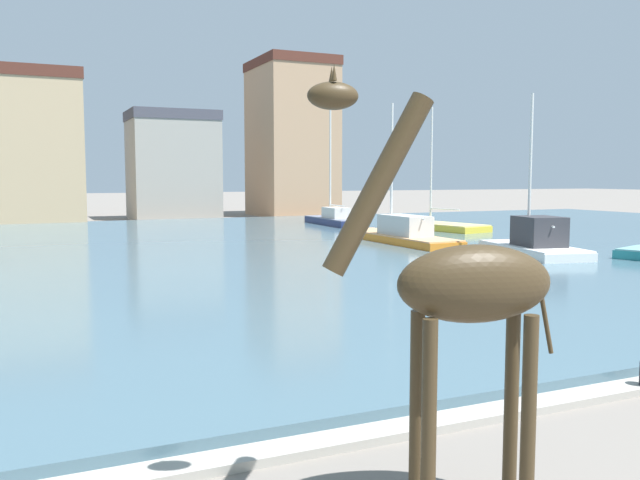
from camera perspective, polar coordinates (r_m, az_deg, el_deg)
The scene contains 10 objects.
harbor_water at distance 29.70m, azimuth -11.71°, elevation -1.03°, with size 86.48×42.40×0.28m, color #476675.
quay_edge_coping at distance 10.33m, azimuth 16.29°, elevation -13.72°, with size 86.48×0.50×0.12m, color #ADA89E.
giraffe_statue at distance 6.75m, azimuth 12.04°, elevation -4.42°, with size 2.50×1.06×4.44m.
sailboat_white at distance 28.47m, azimuth 17.48°, elevation -0.53°, with size 3.24×6.36×6.76m.
sailboat_yellow at distance 41.11m, azimuth 9.25°, elevation 1.09°, with size 3.55×7.98×7.60m.
sailboat_navy at distance 44.40m, azimuth 0.88°, elevation 1.66°, with size 1.86×7.30×8.14m.
sailboat_orange at distance 32.92m, azimuth 6.18°, elevation 0.34°, with size 1.92×9.76×6.99m.
townhouse_wide_warehouse at distance 52.37m, azimuth -23.71°, elevation 7.22°, with size 7.24×7.02×10.94m.
townhouse_corner_house at distance 55.75m, azimuth -12.48°, elevation 6.26°, with size 6.93×5.59×8.71m.
townhouse_end_terrace at distance 59.55m, azimuth -2.46°, elevation 8.70°, with size 6.32×7.88×13.66m.
Camera 1 is at (-6.43, -0.32, 3.41)m, focal length 37.36 mm.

